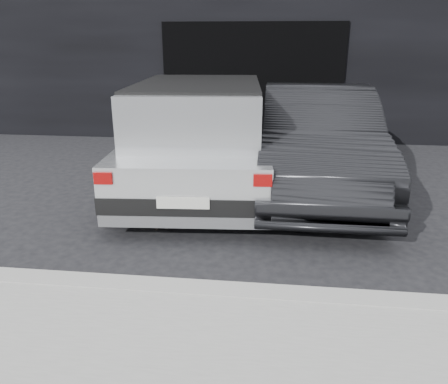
# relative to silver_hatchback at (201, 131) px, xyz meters

# --- Properties ---
(ground) EXTENTS (80.00, 80.00, 0.00)m
(ground) POSITION_rel_silver_hatchback_xyz_m (-0.40, -0.56, -0.90)
(ground) COLOR black
(ground) RESTS_ON ground
(building_facade) EXTENTS (34.00, 4.00, 5.00)m
(building_facade) POSITION_rel_silver_hatchback_xyz_m (0.60, 5.44, 1.60)
(building_facade) COLOR black
(building_facade) RESTS_ON ground
(garage_opening) EXTENTS (4.00, 0.10, 2.60)m
(garage_opening) POSITION_rel_silver_hatchback_xyz_m (0.60, 3.43, 0.40)
(garage_opening) COLOR black
(garage_opening) RESTS_ON ground
(curb) EXTENTS (18.00, 0.25, 0.12)m
(curb) POSITION_rel_silver_hatchback_xyz_m (0.60, -3.16, -0.84)
(curb) COLOR #979792
(curb) RESTS_ON ground
(silver_hatchback) EXTENTS (2.48, 4.61, 1.65)m
(silver_hatchback) POSITION_rel_silver_hatchback_xyz_m (0.00, 0.00, 0.00)
(silver_hatchback) COLOR silver
(silver_hatchback) RESTS_ON ground
(second_car) EXTENTS (1.68, 4.75, 1.56)m
(second_car) POSITION_rel_silver_hatchback_xyz_m (1.79, 0.23, -0.12)
(second_car) COLOR black
(second_car) RESTS_ON ground
(cat_siamese) EXTENTS (0.43, 0.69, 0.26)m
(cat_siamese) POSITION_rel_silver_hatchback_xyz_m (-0.26, -1.61, -0.78)
(cat_siamese) COLOR beige
(cat_siamese) RESTS_ON ground
(cat_white) EXTENTS (0.85, 0.32, 0.39)m
(cat_white) POSITION_rel_silver_hatchback_xyz_m (-0.37, -1.01, -0.71)
(cat_white) COLOR silver
(cat_white) RESTS_ON ground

